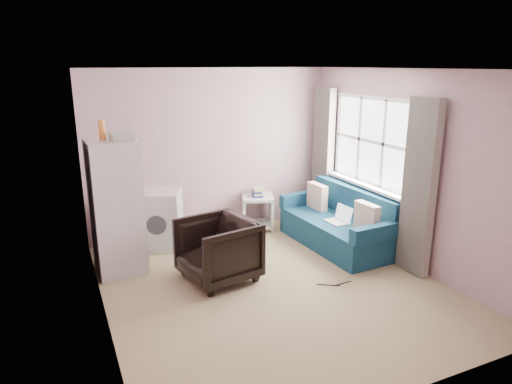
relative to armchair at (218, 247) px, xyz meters
The scene contains 8 objects.
room 1.08m from the armchair, 37.49° to the right, with size 3.84×4.24×2.54m.
armchair is the anchor object (origin of this frame).
fridge 1.36m from the armchair, 144.75° to the left, with size 0.62×0.61×1.92m.
washing_machine 1.40m from the armchair, 106.24° to the left, with size 0.77×0.77×0.83m.
side_table 1.88m from the armchair, 50.60° to the left, with size 0.62×0.62×0.66m.
sofa 2.01m from the armchair, ahead, with size 0.94×1.89×0.82m.
window_dressing 2.43m from the armchair, ahead, with size 0.17×2.62×2.18m.
floor_cables 1.48m from the armchair, 30.81° to the right, with size 0.44×0.16×0.01m.
Camera 1 is at (-2.22, -4.42, 2.56)m, focal length 32.00 mm.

